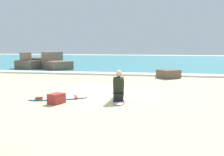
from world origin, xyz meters
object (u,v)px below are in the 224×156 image
surfer_seated (119,88)px  beach_bag (56,99)px  surfboard_main (118,98)px  shoreline_rock (168,74)px  surfboard_spare_near (59,98)px

surfer_seated → beach_bag: bearing=-158.6°
surfboard_main → beach_bag: beach_bag is taller
surfboard_main → shoreline_rock: shoreline_rock is taller
shoreline_rock → surfboard_spare_near: bearing=-121.3°
surfer_seated → shoreline_rock: size_ratio=0.91×
surfer_seated → beach_bag: (-1.86, -0.73, -0.28)m
surfboard_main → surfboard_spare_near: size_ratio=1.12×
shoreline_rock → beach_bag: shoreline_rock is taller
surfer_seated → beach_bag: size_ratio=1.97×
surfboard_main → surfboard_spare_near: (-1.98, -0.43, 0.00)m
surfboard_spare_near → shoreline_rock: 7.47m
surfboard_main → beach_bag: (-1.79, -1.08, 0.12)m
surfboard_main → surfboard_spare_near: bearing=-167.6°
surfer_seated → shoreline_rock: 6.57m
surfboard_main → surfer_seated: (0.07, -0.36, 0.40)m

